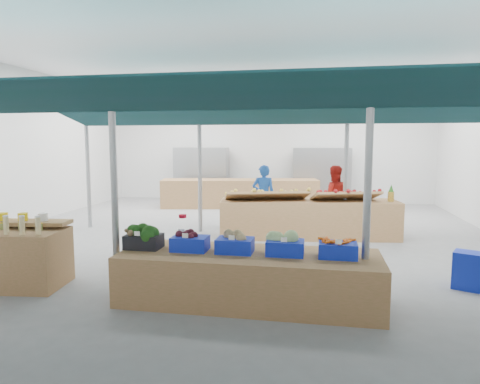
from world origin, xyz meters
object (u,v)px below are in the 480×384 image
at_px(fruit_counter, 309,219).
at_px(crate_stack, 471,271).
at_px(bottle_shelf, 1,255).
at_px(vendor_left, 264,196).
at_px(veg_counter, 249,278).
at_px(vendor_right, 334,197).

distance_m(fruit_counter, crate_stack, 4.04).
distance_m(bottle_shelf, vendor_left, 6.38).
bearing_deg(bottle_shelf, veg_counter, -6.66).
bearing_deg(vendor_right, veg_counter, 68.49).
xyz_separation_m(bottle_shelf, vendor_right, (5.20, 5.39, 0.34)).
distance_m(fruit_counter, vendor_right, 1.31).
distance_m(crate_stack, vendor_left, 5.67).
bearing_deg(crate_stack, fruit_counter, 128.03).
xyz_separation_m(bottle_shelf, crate_stack, (7.08, 1.11, -0.19)).
bearing_deg(bottle_shelf, vendor_left, 51.21).
relative_size(veg_counter, fruit_counter, 0.87).
distance_m(crate_stack, vendor_right, 4.71).
height_order(crate_stack, vendor_right, vendor_right).
distance_m(veg_counter, vendor_right, 5.57).
bearing_deg(veg_counter, fruit_counter, 80.71).
relative_size(veg_counter, crate_stack, 6.27).
bearing_deg(vendor_left, bottle_shelf, 49.94).
bearing_deg(fruit_counter, veg_counter, -107.25).
bearing_deg(veg_counter, bottle_shelf, -179.97).
bearing_deg(vendor_left, veg_counter, 87.33).
height_order(vendor_left, vendor_right, same).
relative_size(veg_counter, vendor_left, 2.18).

